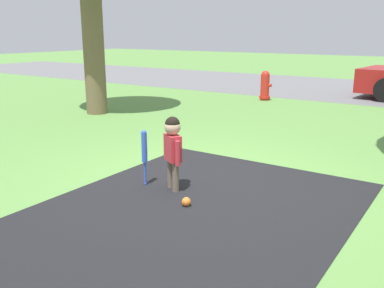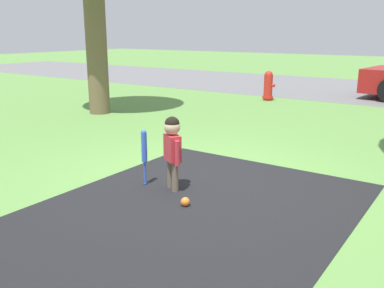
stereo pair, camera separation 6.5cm
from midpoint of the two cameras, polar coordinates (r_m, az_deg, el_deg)
name	(u,v)px [view 2 (the right image)]	position (r m, az deg, el deg)	size (l,w,h in m)	color
ground_plane	(205,178)	(5.45, 2.09, -4.60)	(60.00, 60.00, 0.00)	#5B8C42
driveway_strip	(74,281)	(3.46, -14.96, -17.21)	(3.01, 7.00, 0.01)	black
street_strip	(377,91)	(14.60, 23.51, 6.49)	(40.00, 6.00, 0.01)	slate
child	(172,143)	(4.91, -2.26, 0.15)	(0.31, 0.24, 0.88)	#6B5B4C
baseball_bat	(144,149)	(5.11, -6.02, -0.74)	(0.07, 0.07, 0.69)	blue
sports_ball	(185,202)	(4.59, -0.49, -7.71)	(0.10, 0.10, 0.10)	orange
fire_hydrant	(268,86)	(11.77, 10.29, 7.63)	(0.33, 0.29, 0.79)	red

